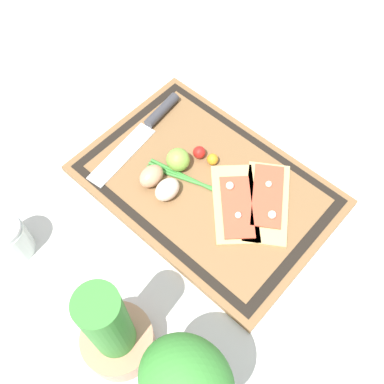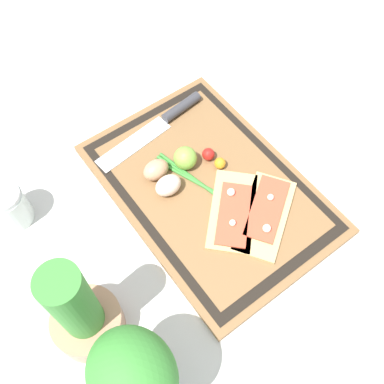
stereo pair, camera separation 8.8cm
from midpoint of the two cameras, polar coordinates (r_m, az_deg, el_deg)
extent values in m
plane|color=silver|center=(0.92, 4.86, 0.03)|extent=(6.00, 6.00, 0.00)
cube|color=brown|center=(0.92, 4.89, 0.27)|extent=(0.50, 0.34, 0.02)
cube|color=black|center=(0.91, 4.93, 0.54)|extent=(0.47, 0.32, 0.00)
cube|color=brown|center=(0.91, 4.94, 0.59)|extent=(0.43, 0.28, 0.00)
cube|color=tan|center=(0.89, 12.05, -3.17)|extent=(0.17, 0.20, 0.01)
cube|color=#D14C33|center=(0.89, 12.32, -2.27)|extent=(0.13, 0.15, 0.00)
sphere|color=silver|center=(0.86, 12.38, -4.78)|extent=(0.02, 0.02, 0.02)
sphere|color=silver|center=(0.90, 12.72, -0.88)|extent=(0.01, 0.01, 0.01)
cube|color=tan|center=(0.88, 8.21, -2.45)|extent=(0.18, 0.18, 0.01)
cube|color=#D14C33|center=(0.87, 8.19, -3.04)|extent=(0.14, 0.14, 0.00)
sphere|color=silver|center=(0.89, 7.80, -0.25)|extent=(0.02, 0.02, 0.02)
sphere|color=silver|center=(0.86, 8.11, -4.14)|extent=(0.01, 0.01, 0.01)
cube|color=silver|center=(0.97, -4.86, 5.90)|extent=(0.06, 0.18, 0.00)
cylinder|color=#38383D|center=(1.01, 1.17, 10.54)|extent=(0.03, 0.10, 0.02)
ellipsoid|color=tan|center=(0.90, -1.84, 2.61)|extent=(0.04, 0.05, 0.04)
ellipsoid|color=beige|center=(0.88, -0.20, 0.61)|extent=(0.04, 0.05, 0.04)
sphere|color=#7FB742|center=(0.91, 1.89, 4.11)|extent=(0.05, 0.05, 0.05)
sphere|color=red|center=(0.94, 4.78, 4.58)|extent=(0.03, 0.03, 0.03)
sphere|color=orange|center=(0.93, 6.29, 3.44)|extent=(0.02, 0.02, 0.02)
cylinder|color=#388433|center=(0.90, 4.31, 0.58)|extent=(0.24, 0.06, 0.01)
cylinder|color=#388433|center=(0.90, 4.31, 0.58)|extent=(0.24, 0.08, 0.01)
cylinder|color=#388433|center=(0.90, 4.31, 0.58)|extent=(0.23, 0.10, 0.01)
cylinder|color=#AD7A5B|center=(0.80, -9.82, -16.44)|extent=(0.12, 0.12, 0.06)
cylinder|color=#388433|center=(0.70, -11.14, -14.28)|extent=(0.06, 0.06, 0.21)
cylinder|color=silver|center=(0.91, -19.63, -2.14)|extent=(0.07, 0.07, 0.08)
cylinder|color=#D16023|center=(0.93, -19.20, -2.85)|extent=(0.06, 0.06, 0.03)
cylinder|color=silver|center=(0.87, -20.48, -0.74)|extent=(0.07, 0.07, 0.01)
ellipsoid|color=#388433|center=(0.64, -3.39, -22.56)|extent=(0.13, 0.12, 0.11)
camera|label=1|loc=(0.04, -87.13, 4.84)|focal=42.00mm
camera|label=2|loc=(0.04, 92.87, -4.84)|focal=42.00mm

